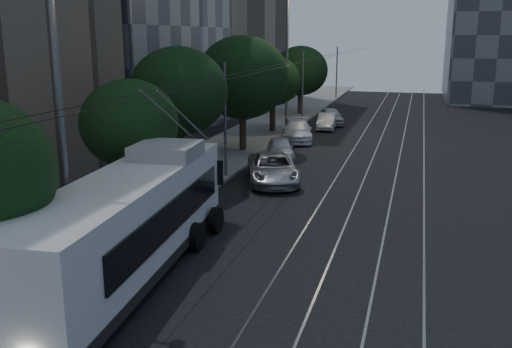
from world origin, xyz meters
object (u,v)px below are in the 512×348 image
at_px(streetlamp_far, 293,45).
at_px(pickup_silver, 273,168).
at_px(trolleybus, 130,223).
at_px(car_white_b, 297,131).
at_px(car_white_d, 331,116).
at_px(car_white_c, 327,121).
at_px(streetlamp_near, 72,103).
at_px(car_white_a, 280,148).

bearing_deg(streetlamp_far, pickup_silver, -81.27).
relative_size(trolleybus, car_white_b, 2.46).
bearing_deg(streetlamp_far, car_white_d, 70.39).
bearing_deg(car_white_c, car_white_d, 88.12).
height_order(car_white_b, streetlamp_far, streetlamp_far).
xyz_separation_m(trolleybus, streetlamp_near, (-1.11, -0.95, 3.77)).
bearing_deg(streetlamp_far, car_white_b, -69.04).
relative_size(trolleybus, car_white_c, 3.24).
relative_size(trolleybus, streetlamp_near, 1.38).
relative_size(pickup_silver, car_white_d, 1.29).
xyz_separation_m(car_white_a, car_white_b, (-0.26, 6.09, 0.09)).
bearing_deg(car_white_b, pickup_silver, -96.69).
distance_m(car_white_c, streetlamp_far, 7.15).
distance_m(trolleybus, pickup_silver, 12.42).
distance_m(pickup_silver, streetlamp_near, 14.29).
bearing_deg(car_white_d, streetlamp_far, -130.65).
bearing_deg(car_white_c, trolleybus, -96.01).
xyz_separation_m(streetlamp_near, streetlamp_far, (0.32, 27.53, 1.15)).
bearing_deg(streetlamp_near, car_white_c, 85.45).
bearing_deg(pickup_silver, trolleybus, -115.08).
bearing_deg(trolleybus, streetlamp_far, 87.04).
bearing_deg(streetlamp_near, pickup_silver, 79.26).
distance_m(car_white_b, car_white_d, 8.29).
height_order(trolleybus, pickup_silver, trolleybus).
bearing_deg(car_white_b, streetlamp_near, -105.62).
distance_m(streetlamp_near, streetlamp_far, 27.56).
distance_m(trolleybus, streetlamp_near, 4.04).
relative_size(car_white_b, car_white_d, 1.23).
distance_m(pickup_silver, car_white_b, 11.94).
bearing_deg(car_white_a, streetlamp_far, 80.12).
xyz_separation_m(car_white_a, car_white_c, (0.95, 11.81, -0.01)).
height_order(pickup_silver, car_white_d, pickup_silver).
xyz_separation_m(pickup_silver, car_white_a, (-1.01, 5.78, -0.09)).
bearing_deg(car_white_d, car_white_c, -109.48).
bearing_deg(streetlamp_near, streetlamp_far, 89.34).
bearing_deg(streetlamp_near, trolleybus, 40.38).
xyz_separation_m(car_white_b, car_white_d, (1.14, 8.21, -0.04)).
height_order(streetlamp_near, streetlamp_far, streetlamp_far).
distance_m(pickup_silver, car_white_a, 5.87).
bearing_deg(pickup_silver, car_white_b, 77.52).
xyz_separation_m(car_white_c, car_white_d, (-0.07, 2.49, 0.07)).
bearing_deg(car_white_a, streetlamp_near, -112.34).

